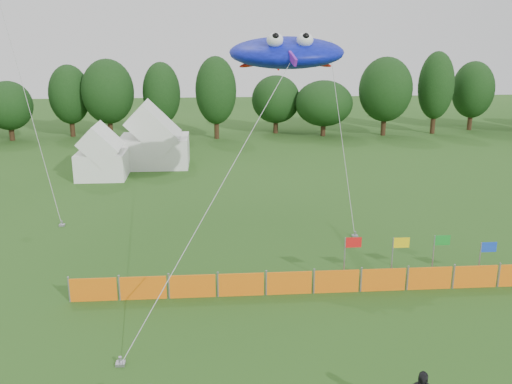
{
  "coord_description": "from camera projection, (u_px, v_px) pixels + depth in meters",
  "views": [
    {
      "loc": [
        -1.5,
        -13.01,
        10.68
      ],
      "look_at": [
        0.0,
        6.0,
        5.2
      ],
      "focal_mm": 40.0,
      "sensor_mm": 36.0,
      "label": 1
    }
  ],
  "objects": [
    {
      "name": "treeline",
      "position": [
        242.0,
        95.0,
        57.54
      ],
      "size": [
        104.57,
        8.78,
        8.36
      ],
      "color": "#382314",
      "rests_on": "ground"
    },
    {
      "name": "tent_left",
      "position": [
        102.0,
        156.0,
        42.1
      ],
      "size": [
        3.61,
        3.61,
        3.19
      ],
      "color": "white",
      "rests_on": "ground"
    },
    {
      "name": "tent_right",
      "position": [
        154.0,
        142.0,
        45.71
      ],
      "size": [
        5.5,
        4.4,
        3.88
      ],
      "color": "white",
      "rests_on": "ground"
    },
    {
      "name": "barrier_fence",
      "position": [
        313.0,
        282.0,
        23.75
      ],
      "size": [
        19.9,
        0.06,
        1.0
      ],
      "color": "orange",
      "rests_on": "ground"
    },
    {
      "name": "flag_row",
      "position": [
        415.0,
        253.0,
        24.37
      ],
      "size": [
        6.73,
        0.58,
        2.25
      ],
      "color": "gray",
      "rests_on": "ground"
    },
    {
      "name": "stingray_kite",
      "position": [
        286.0,
        53.0,
        29.2
      ],
      "size": [
        10.36,
        20.52,
        10.57
      ],
      "color": "#0E1BD1",
      "rests_on": "ground"
    },
    {
      "name": "small_kite_white",
      "position": [
        337.0,
        103.0,
        32.03
      ],
      "size": [
        1.32,
        5.59,
        10.07
      ],
      "color": "white",
      "rests_on": "ground"
    },
    {
      "name": "small_kite_dark",
      "position": [
        19.0,
        72.0,
        34.55
      ],
      "size": [
        6.01,
        9.52,
        14.8
      ],
      "color": "black",
      "rests_on": "ground"
    }
  ]
}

